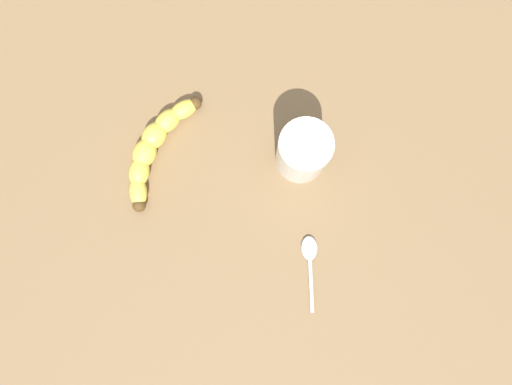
% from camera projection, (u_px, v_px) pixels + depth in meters
% --- Properties ---
extents(wooden_tabletop, '(1.20, 1.20, 0.03)m').
position_uv_depth(wooden_tabletop, '(194.00, 230.00, 0.79)').
color(wooden_tabletop, olive).
rests_on(wooden_tabletop, ground).
extents(banana, '(0.19, 0.08, 0.03)m').
position_uv_depth(banana, '(154.00, 147.00, 0.78)').
color(banana, '#F2D74B').
rests_on(banana, wooden_tabletop).
extents(smoothie_glass, '(0.08, 0.08, 0.11)m').
position_uv_depth(smoothie_glass, '(303.00, 152.00, 0.74)').
color(smoothie_glass, silver).
rests_on(smoothie_glass, wooden_tabletop).
extents(teaspoon, '(0.11, 0.05, 0.01)m').
position_uv_depth(teaspoon, '(310.00, 253.00, 0.77)').
color(teaspoon, silver).
rests_on(teaspoon, wooden_tabletop).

